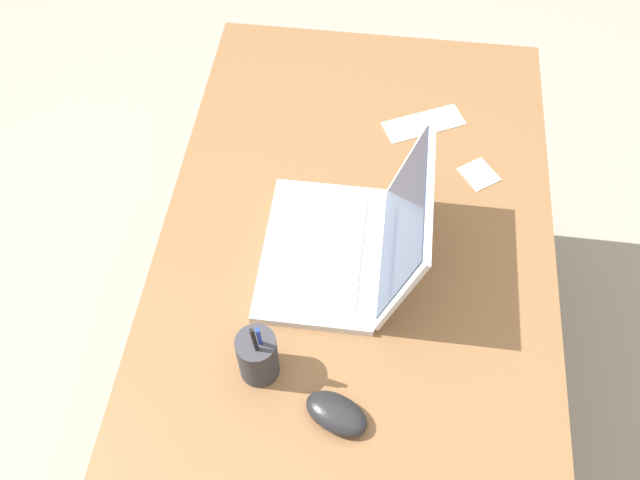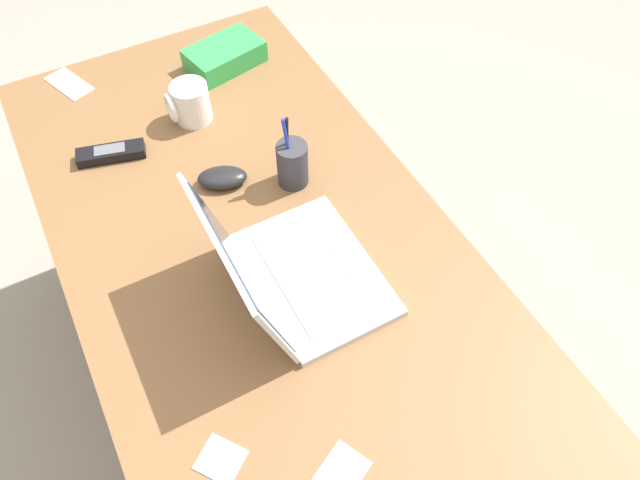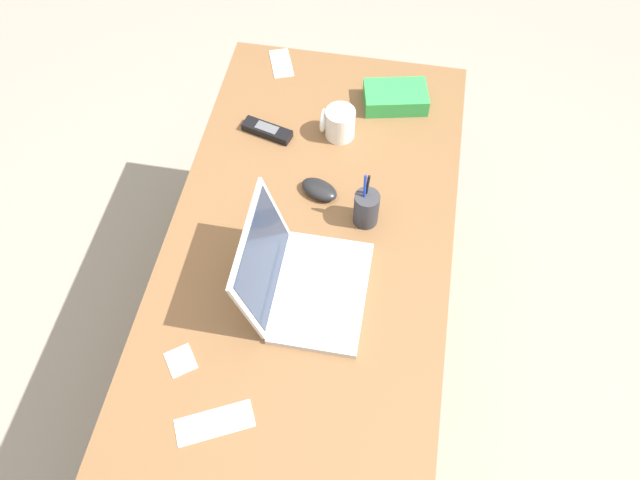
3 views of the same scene
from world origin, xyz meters
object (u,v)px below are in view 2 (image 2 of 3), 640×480
at_px(computer_mouse, 221,178).
at_px(cordless_phone, 111,153).
at_px(coffee_mug_white, 190,103).
at_px(snack_bag, 225,55).
at_px(laptop, 291,273).
at_px(pen_holder, 292,164).

relative_size(computer_mouse, cordless_phone, 0.69).
xyz_separation_m(coffee_mug_white, snack_bag, (0.15, -0.15, -0.02)).
bearing_deg(laptop, coffee_mug_white, -0.60).
height_order(laptop, computer_mouse, laptop).
bearing_deg(cordless_phone, laptop, -158.02).
height_order(laptop, pen_holder, laptop).
xyz_separation_m(laptop, pen_holder, (0.24, -0.12, 0.00)).
bearing_deg(computer_mouse, laptop, -154.57).
bearing_deg(computer_mouse, snack_bag, -1.42).
distance_m(laptop, snack_bag, 0.70).
distance_m(laptop, computer_mouse, 0.31).
xyz_separation_m(computer_mouse, coffee_mug_white, (0.22, -0.02, 0.03)).
bearing_deg(computer_mouse, cordless_phone, 67.12).
height_order(laptop, coffee_mug_white, laptop).
height_order(laptop, cordless_phone, laptop).
bearing_deg(pen_holder, computer_mouse, 64.36).
xyz_separation_m(computer_mouse, cordless_phone, (0.19, 0.19, -0.00)).
xyz_separation_m(computer_mouse, pen_holder, (-0.07, -0.14, 0.04)).
relative_size(coffee_mug_white, pen_holder, 0.57).
bearing_deg(coffee_mug_white, snack_bag, -44.37).
height_order(cordless_phone, snack_bag, snack_bag).
bearing_deg(snack_bag, pen_holder, 176.15).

